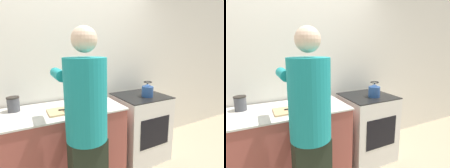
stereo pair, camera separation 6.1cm
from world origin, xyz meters
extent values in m
cube|color=silver|center=(0.00, 0.72, 1.30)|extent=(8.00, 0.05, 2.60)
cube|color=#9E4C42|center=(-0.39, 0.33, 0.45)|extent=(1.77, 0.66, 0.90)
cube|color=beige|center=(-0.39, 0.33, 0.91)|extent=(1.80, 0.68, 0.02)
cube|color=silver|center=(0.93, 0.33, 0.46)|extent=(0.68, 0.65, 0.92)
cube|color=black|center=(0.93, 0.33, 0.93)|extent=(0.68, 0.65, 0.01)
cube|color=black|center=(0.93, 0.00, 0.51)|extent=(0.48, 0.01, 0.41)
cylinder|color=teal|center=(-0.10, -0.28, 1.18)|extent=(0.35, 0.35, 0.69)
sphere|color=beige|center=(-0.10, -0.28, 1.66)|extent=(0.21, 0.21, 0.21)
cylinder|color=teal|center=(-0.25, 0.03, 1.36)|extent=(0.10, 0.30, 0.10)
cylinder|color=teal|center=(0.05, 0.03, 1.36)|extent=(0.10, 0.30, 0.10)
cube|color=tan|center=(-0.15, 0.24, 0.93)|extent=(0.38, 0.25, 0.02)
cube|color=silver|center=(-0.07, 0.23, 0.94)|extent=(0.14, 0.05, 0.01)
cube|color=black|center=(-0.19, 0.24, 0.94)|extent=(0.09, 0.04, 0.01)
cylinder|color=#284C8C|center=(0.97, 0.23, 1.01)|extent=(0.16, 0.16, 0.14)
cone|color=#284C8C|center=(0.97, 0.23, 1.10)|extent=(0.13, 0.13, 0.04)
sphere|color=black|center=(0.97, 0.23, 1.12)|extent=(0.02, 0.02, 0.02)
torus|color=black|center=(0.97, 0.23, 1.14)|extent=(0.12, 0.12, 0.01)
cylinder|color=#4C4C51|center=(-0.65, 0.50, 0.99)|extent=(0.12, 0.12, 0.15)
cylinder|color=#28231E|center=(-0.65, 0.50, 1.07)|extent=(0.13, 0.13, 0.01)
camera|label=1|loc=(-0.57, -1.60, 1.59)|focal=28.00mm
camera|label=2|loc=(-0.51, -1.62, 1.59)|focal=28.00mm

